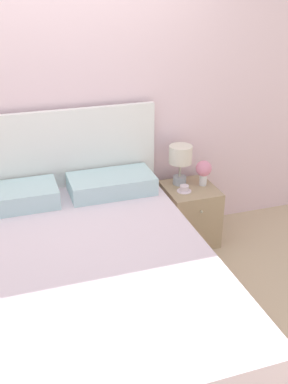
% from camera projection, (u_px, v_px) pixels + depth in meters
% --- Properties ---
extents(ground_plane, '(12.00, 12.00, 0.00)m').
position_uv_depth(ground_plane, '(65.00, 245.00, 3.93)').
color(ground_plane, '#CCB28E').
extents(wall_back, '(8.00, 0.06, 2.60)m').
position_uv_depth(wall_back, '(50.00, 95.00, 3.42)').
color(wall_back, silver).
rests_on(wall_back, ground_plane).
extents(bed, '(1.61, 2.20, 1.21)m').
position_uv_depth(bed, '(86.00, 285.00, 2.92)').
color(bed, tan).
rests_on(bed, ground_plane).
extents(nightstand, '(0.42, 0.47, 0.50)m').
position_uv_depth(nightstand, '(189.00, 214.00, 3.91)').
color(nightstand, tan).
rests_on(nightstand, ground_plane).
extents(table_lamp, '(0.20, 0.20, 0.35)m').
position_uv_depth(table_lamp, '(180.00, 158.00, 3.76)').
color(table_lamp, '#A8B2BC').
rests_on(table_lamp, nightstand).
extents(flower_vase, '(0.13, 0.13, 0.22)m').
position_uv_depth(flower_vase, '(204.00, 170.00, 3.79)').
color(flower_vase, white).
rests_on(flower_vase, nightstand).
extents(teacup, '(0.12, 0.12, 0.05)m').
position_uv_depth(teacup, '(184.00, 189.00, 3.72)').
color(teacup, white).
rests_on(teacup, nightstand).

